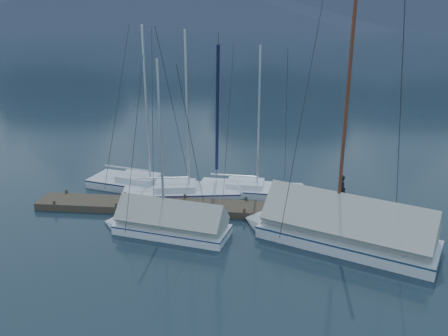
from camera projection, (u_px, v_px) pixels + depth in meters
The scene contains 9 objects.
ground at pixel (219, 231), 20.49m from camera, with size 1000.00×1000.00×0.00m, color black.
dock at pixel (224, 210), 22.34m from camera, with size 18.00×1.50×0.54m.
mooring_posts at pixel (213, 205), 22.31m from camera, with size 15.12×1.52×0.35m.
sailboat_open_left at pixel (159, 188), 24.87m from camera, with size 7.26×3.66×9.25m.
sailboat_open_mid at pixel (199, 193), 24.20m from camera, with size 7.06×3.18×9.05m.
sailboat_open_right at pixel (266, 192), 24.42m from camera, with size 6.35×2.68×8.25m.
sailboat_covered_near at pixel (332, 229), 19.45m from camera, with size 8.46×5.54×10.61m.
sailboat_covered_far at pixel (162, 224), 20.26m from camera, with size 5.98×2.89×8.06m.
person at pixel (341, 191), 21.85m from camera, with size 0.57×0.38×1.57m, color black.
Camera 1 is at (2.11, -18.38, 9.23)m, focal length 38.00 mm.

